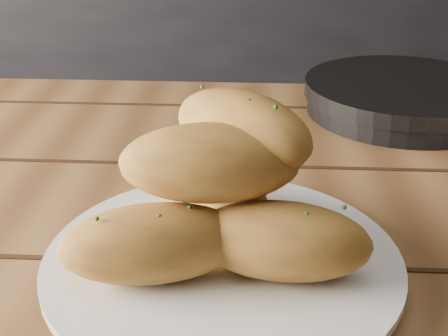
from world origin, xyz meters
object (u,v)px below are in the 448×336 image
bread_rolls (221,195)px  skillet (405,97)px  table (357,293)px  plate (223,264)px

bread_rolls → skillet: size_ratio=0.61×
table → plate: size_ratio=5.23×
skillet → bread_rolls: bearing=-120.2°
table → bread_rolls: size_ratio=6.27×
bread_rolls → table: bearing=38.4°
plate → table: bearing=39.5°
table → plate: (-0.14, -0.11, 0.11)m
table → plate: bearing=-140.5°
plate → skillet: bearing=60.1°
skillet → table: bearing=-108.0°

